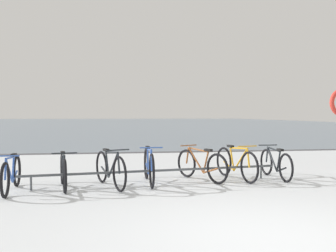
{
  "coord_description": "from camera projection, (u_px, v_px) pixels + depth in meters",
  "views": [
    {
      "loc": [
        -1.84,
        -3.95,
        1.46
      ],
      "look_at": [
        -0.58,
        4.77,
        1.18
      ],
      "focal_mm": 39.06,
      "sensor_mm": 36.0,
      "label": 1
    }
  ],
  "objects": [
    {
      "name": "bicycle_2",
      "position": [
        110.0,
        169.0,
        7.35
      ],
      "size": [
        0.7,
        1.64,
        0.8
      ],
      "color": "black",
      "rests_on": "ground"
    },
    {
      "name": "bicycle_1",
      "position": [
        63.0,
        171.0,
        7.18
      ],
      "size": [
        0.48,
        1.59,
        0.75
      ],
      "color": "black",
      "rests_on": "ground"
    },
    {
      "name": "bicycle_3",
      "position": [
        149.0,
        166.0,
        7.73
      ],
      "size": [
        0.46,
        1.79,
        0.81
      ],
      "color": "black",
      "rests_on": "ground"
    },
    {
      "name": "bicycle_4",
      "position": [
        201.0,
        165.0,
        8.08
      ],
      "size": [
        0.82,
        1.52,
        0.76
      ],
      "color": "black",
      "rests_on": "ground"
    },
    {
      "name": "bicycle_0",
      "position": [
        11.0,
        174.0,
        6.87
      ],
      "size": [
        0.46,
        1.69,
        0.74
      ],
      "color": "black",
      "rests_on": "ground"
    },
    {
      "name": "ground",
      "position": [
        127.0,
        124.0,
        57.54
      ],
      "size": [
        80.0,
        132.0,
        0.08
      ],
      "color": "silver"
    },
    {
      "name": "bike_rack",
      "position": [
        156.0,
        171.0,
        7.67
      ],
      "size": [
        5.45,
        0.76,
        0.31
      ],
      "color": "#4C5156",
      "rests_on": "ground"
    },
    {
      "name": "bicycle_5",
      "position": [
        236.0,
        163.0,
        8.21
      ],
      "size": [
        0.54,
        1.74,
        0.8
      ],
      "color": "black",
      "rests_on": "ground"
    },
    {
      "name": "bicycle_6",
      "position": [
        275.0,
        164.0,
        8.33
      ],
      "size": [
        0.46,
        1.61,
        0.74
      ],
      "color": "black",
      "rests_on": "ground"
    }
  ]
}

